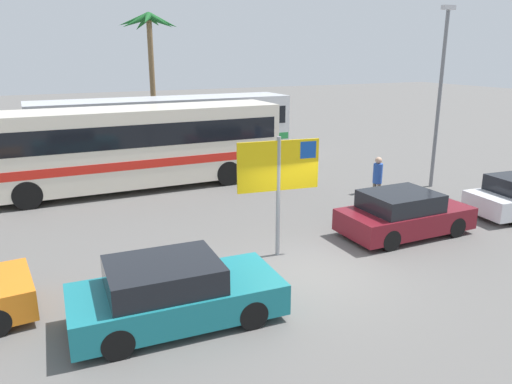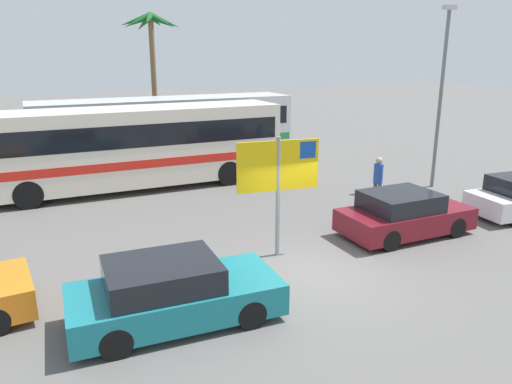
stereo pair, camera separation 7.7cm
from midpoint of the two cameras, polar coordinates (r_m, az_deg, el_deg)
name	(u,v)px [view 1 (the left image)]	position (r m, az deg, el deg)	size (l,w,h in m)	color
ground	(313,274)	(12.32, 6.38, -9.40)	(120.00, 120.00, 0.00)	#605E5B
bus_front_coach	(127,144)	(19.84, -14.79, 5.35)	(12.00, 2.56, 3.17)	silver
bus_rear_coach	(165,128)	(23.79, -10.59, 7.29)	(12.00, 2.56, 3.17)	silver
ferry_sign	(280,170)	(12.62, 2.65, 2.52)	(2.19, 0.34, 3.20)	gray
car_teal	(174,293)	(10.12, -9.75, -11.45)	(4.23, 2.02, 1.32)	#19757F
car_maroon	(404,214)	(15.16, 16.58, -2.48)	(3.92, 1.83, 1.32)	maroon
pedestrian_crossing_lot	(377,178)	(17.53, 13.76, 1.63)	(0.32, 0.32, 1.78)	#706656
lamp_post_right_side	(440,92)	(20.53, 20.43, 10.84)	(0.56, 0.20, 6.90)	slate
palm_tree_seaside	(149,35)	(31.14, -12.35, 17.33)	(3.60, 3.54, 7.48)	brown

